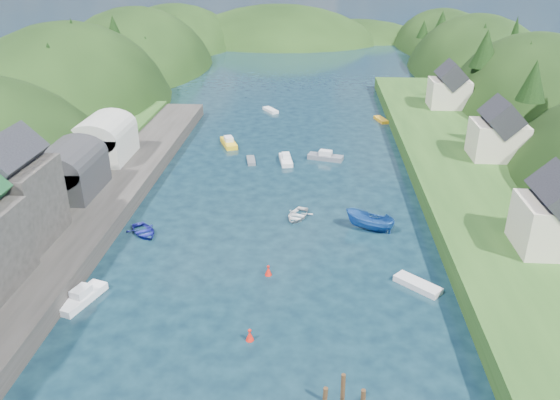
{
  "coord_description": "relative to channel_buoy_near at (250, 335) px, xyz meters",
  "views": [
    {
      "loc": [
        3.67,
        -26.28,
        29.12
      ],
      "look_at": [
        0.0,
        28.0,
        4.0
      ],
      "focal_mm": 35.0,
      "sensor_mm": 36.0,
      "label": 1
    }
  ],
  "objects": [
    {
      "name": "ground",
      "position": [
        1.2,
        40.83,
        -0.48
      ],
      "size": [
        600.0,
        600.0,
        0.0
      ],
      "primitive_type": "plane",
      "color": "black",
      "rests_on": "ground"
    },
    {
      "name": "hillside_left",
      "position": [
        -43.8,
        65.83,
        -8.51
      ],
      "size": [
        44.0,
        245.56,
        52.0
      ],
      "color": "black",
      "rests_on": "ground"
    },
    {
      "name": "hillside_right",
      "position": [
        46.2,
        65.83,
        -7.89
      ],
      "size": [
        36.0,
        245.56,
        48.0
      ],
      "color": "black",
      "rests_on": "ground"
    },
    {
      "name": "far_hills",
      "position": [
        2.42,
        164.83,
        -11.28
      ],
      "size": [
        103.0,
        68.0,
        44.0
      ],
      "color": "black",
      "rests_on": "ground"
    },
    {
      "name": "hill_trees",
      "position": [
        1.43,
        55.28,
        10.51
      ],
      "size": [
        91.13,
        149.02,
        12.31
      ],
      "color": "black",
      "rests_on": "ground"
    },
    {
      "name": "quay_left",
      "position": [
        -22.8,
        10.83,
        0.52
      ],
      "size": [
        12.0,
        110.0,
        2.0
      ],
      "primitive_type": "cube",
      "color": "#2D2B28",
      "rests_on": "ground"
    },
    {
      "name": "boat_sheds",
      "position": [
        -24.8,
        29.83,
        4.79
      ],
      "size": [
        7.0,
        21.0,
        7.5
      ],
      "color": "#2D2D30",
      "rests_on": "quay_left"
    },
    {
      "name": "terrace_right",
      "position": [
        26.2,
        30.83,
        0.72
      ],
      "size": [
        16.0,
        120.0,
        2.4
      ],
      "primitive_type": "cube",
      "color": "#234719",
      "rests_on": "ground"
    },
    {
      "name": "right_bank_cottages",
      "position": [
        29.2,
        39.16,
        5.36
      ],
      "size": [
        9.0,
        59.24,
        8.41
      ],
      "color": "beige",
      "rests_on": "terrace_right"
    },
    {
      "name": "channel_buoy_near",
      "position": [
        0.0,
        0.0,
        0.0
      ],
      "size": [
        0.7,
        0.7,
        1.1
      ],
      "color": "red",
      "rests_on": "ground"
    },
    {
      "name": "channel_buoy_far",
      "position": [
        0.66,
        9.87,
        0.0
      ],
      "size": [
        0.7,
        0.7,
        1.1
      ],
      "color": "red",
      "rests_on": "ground"
    },
    {
      "name": "moored_boats",
      "position": [
        0.78,
        25.94,
        0.06
      ],
      "size": [
        35.67,
        87.13,
        2.24
      ],
      "color": "#586065",
      "rests_on": "ground"
    }
  ]
}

